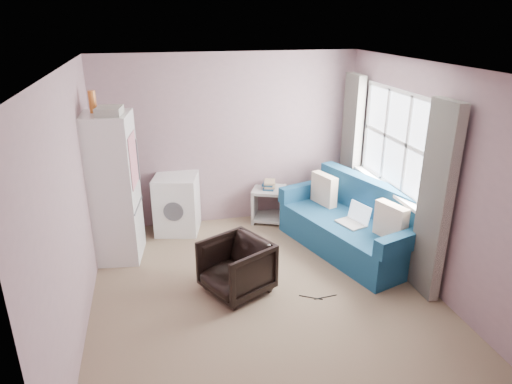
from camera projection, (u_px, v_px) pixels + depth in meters
room at (266, 190)px, 4.78m from camera, size 3.84×4.24×2.54m
armchair at (236, 265)px, 5.12m from camera, size 0.86×0.88×0.69m
fridge at (110, 188)px, 5.67m from camera, size 0.74×0.73×2.14m
washing_machine at (177, 202)px, 6.58m from camera, size 0.72×0.72×0.84m
side_table at (269, 202)px, 6.95m from camera, size 0.62×0.62×0.65m
sofa at (353, 226)px, 6.09m from camera, size 1.51×2.23×0.91m
window_dressing at (386, 170)px, 5.83m from camera, size 0.17×2.62×2.18m
floor_cables at (318, 297)px, 5.12m from camera, size 0.42×0.15×0.01m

